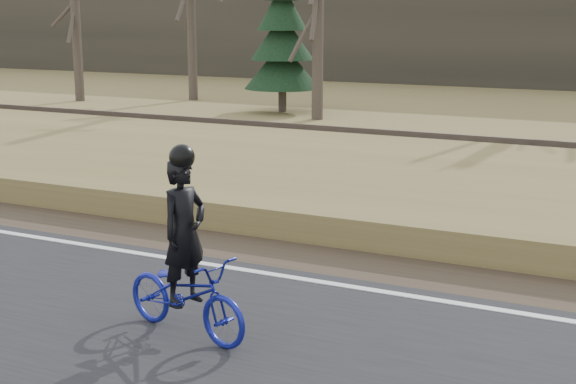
% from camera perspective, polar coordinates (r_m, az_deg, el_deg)
% --- Properties ---
extents(ground, '(120.00, 120.00, 0.00)m').
position_cam_1_polar(ground, '(11.47, -12.26, -4.68)').
color(ground, olive).
rests_on(ground, ground).
extents(edge_line, '(120.00, 0.12, 0.01)m').
position_cam_1_polar(edge_line, '(11.60, -11.67, -4.12)').
color(edge_line, silver).
rests_on(edge_line, road).
extents(shoulder, '(120.00, 1.60, 0.04)m').
position_cam_1_polar(shoulder, '(12.39, -8.86, -3.14)').
color(shoulder, '#473A2B').
rests_on(shoulder, ground).
extents(embankment, '(120.00, 5.00, 0.44)m').
position_cam_1_polar(embankment, '(14.82, -2.30, 0.43)').
color(embankment, olive).
rests_on(embankment, ground).
extents(ballast, '(120.00, 3.00, 0.45)m').
position_cam_1_polar(ballast, '(18.19, 3.36, 2.74)').
color(ballast, slate).
rests_on(ballast, ground).
extents(railroad, '(120.00, 2.40, 0.29)m').
position_cam_1_polar(railroad, '(18.14, 3.37, 3.69)').
color(railroad, black).
rests_on(railroad, ballast).
extents(treeline_backdrop, '(120.00, 4.00, 6.00)m').
position_cam_1_polar(treeline_backdrop, '(39.16, 16.16, 11.70)').
color(treeline_backdrop, '#383328').
rests_on(treeline_backdrop, ground).
extents(cyclist, '(1.76, 0.95, 2.02)m').
position_cam_1_polar(cyclist, '(8.39, -7.30, -5.99)').
color(cyclist, navy).
rests_on(cyclist, road).
extents(bare_tree_far_left, '(0.36, 0.36, 6.86)m').
position_cam_1_polar(bare_tree_far_left, '(31.93, -14.91, 12.41)').
color(bare_tree_far_left, '#4E4339').
rests_on(bare_tree_far_left, ground).
extents(bare_tree_near_left, '(0.36, 0.36, 6.92)m').
position_cam_1_polar(bare_tree_near_left, '(25.51, 2.15, 12.91)').
color(bare_tree_near_left, '#4E4339').
rests_on(bare_tree_near_left, ground).
extents(conifer, '(2.60, 2.60, 5.28)m').
position_cam_1_polar(conifer, '(27.49, -0.41, 10.90)').
color(conifer, '#4E4339').
rests_on(conifer, ground).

